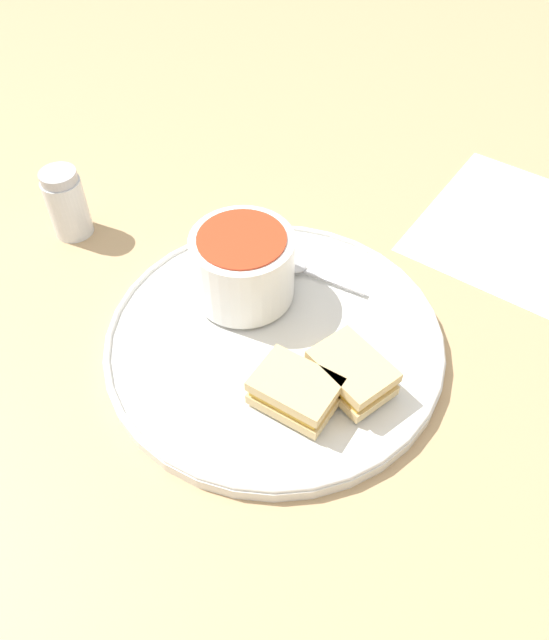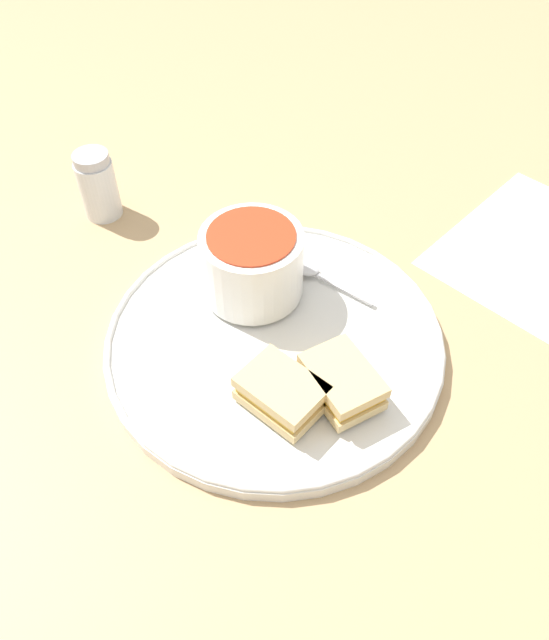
% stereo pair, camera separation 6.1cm
% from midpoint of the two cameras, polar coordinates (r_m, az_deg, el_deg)
% --- Properties ---
extents(ground_plane, '(2.40, 2.40, 0.00)m').
position_cam_midpoint_polar(ground_plane, '(0.64, -2.72, -2.48)').
color(ground_plane, tan).
extents(plate, '(0.34, 0.34, 0.02)m').
position_cam_midpoint_polar(plate, '(0.63, -2.76, -1.95)').
color(plate, white).
rests_on(plate, ground_plane).
extents(soup_bowl, '(0.11, 0.11, 0.08)m').
position_cam_midpoint_polar(soup_bowl, '(0.64, -5.64, 4.82)').
color(soup_bowl, white).
rests_on(soup_bowl, plate).
extents(spoon, '(0.03, 0.11, 0.01)m').
position_cam_midpoint_polar(spoon, '(0.68, -0.43, 4.75)').
color(spoon, silver).
rests_on(spoon, plate).
extents(sandwich_half_near, '(0.05, 0.08, 0.03)m').
position_cam_midpoint_polar(sandwich_half_near, '(0.56, -1.19, -6.68)').
color(sandwich_half_near, '#DBBC7F').
rests_on(sandwich_half_near, plate).
extents(sandwich_half_far, '(0.07, 0.09, 0.03)m').
position_cam_midpoint_polar(sandwich_half_far, '(0.58, 4.09, -5.02)').
color(sandwich_half_far, '#DBBC7F').
rests_on(sandwich_half_far, plate).
extents(salt_shaker, '(0.05, 0.05, 0.09)m').
position_cam_midpoint_polar(salt_shaker, '(0.78, -20.64, 9.83)').
color(salt_shaker, silver).
rests_on(salt_shaker, ground_plane).
extents(menu_sheet, '(0.25, 0.25, 0.00)m').
position_cam_midpoint_polar(menu_sheet, '(0.81, 20.38, 7.24)').
color(menu_sheet, white).
rests_on(menu_sheet, ground_plane).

